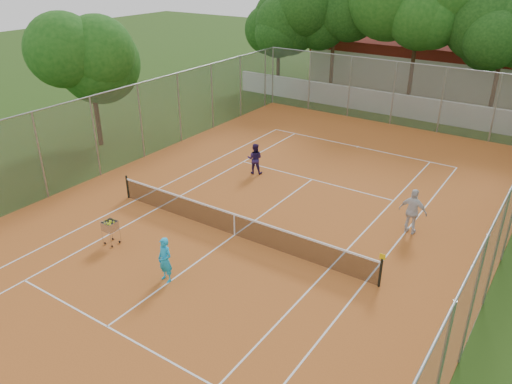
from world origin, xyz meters
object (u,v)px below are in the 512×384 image
Objects in this scene: player_near at (165,260)px; tennis_net at (234,224)px; clubhouse at (421,57)px; ball_hopper at (111,232)px; player_far_left at (255,159)px; player_far_right at (413,212)px.

tennis_net is at bearing 94.34° from player_near.
ball_hopper is (-1.48, -32.12, -1.66)m from clubhouse.
player_far_left is at bearing 116.70° from tennis_net.
player_far_left reaches higher than ball_hopper.
tennis_net is 7.35× the size of player_near.
player_far_right is at bearing 146.73° from player_far_left.
player_far_right is (5.63, 4.04, 0.45)m from tennis_net.
ball_hopper reaches higher than tennis_net.
ball_hopper is at bearing -138.15° from tennis_net.
clubhouse is 10.49× the size of player_far_left.
ball_hopper is at bearing 61.81° from player_far_left.
clubhouse is at bearing 93.95° from tennis_net.
player_far_right reaches higher than player_far_left.
player_far_left is at bearing 112.48° from player_near.
tennis_net is 29.12m from clubhouse.
tennis_net is 7.60× the size of player_far_left.
player_far_left is (-2.76, 5.50, 0.29)m from tennis_net.
ball_hopper is (-9.11, -7.16, -0.42)m from player_far_right.
player_near is 0.86× the size of player_far_right.
clubhouse is 23.56m from player_far_left.
player_far_left reaches higher than tennis_net.
player_far_left is (-2.62, 9.18, -0.03)m from player_near.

